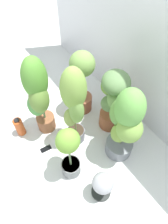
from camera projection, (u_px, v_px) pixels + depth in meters
ground_plane at (70, 144)px, 2.18m from camera, size 8.00×8.00×0.00m
mylar_back_wall at (150, 35)px, 1.68m from camera, size 3.20×0.01×2.00m
potted_plant_center at (74, 103)px, 1.76m from camera, size 0.33×0.29×1.00m
potted_plant_front_left at (38, 94)px, 1.87m from camera, size 0.37×0.34×0.97m
potted_plant_back_left at (82, 79)px, 2.12m from camera, size 0.35×0.35×0.82m
potted_plant_back_center at (113, 98)px, 1.98m from camera, size 0.41×0.38×0.77m
potted_plant_front_right at (68, 149)px, 1.70m from camera, size 0.29×0.23×0.71m
potted_plant_back_right at (125, 123)px, 1.74m from camera, size 0.46×0.36×0.91m
cell_phone at (46, 149)px, 2.15m from camera, size 0.08×0.15×0.01m
floor_fan at (103, 184)px, 1.70m from camera, size 0.20×0.20×0.35m
nutrient_bottle at (19, 127)px, 2.18m from camera, size 0.10×0.10×0.25m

